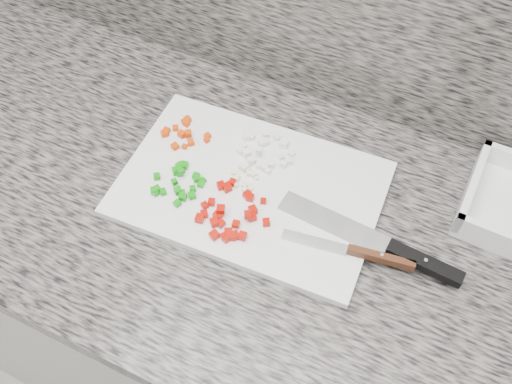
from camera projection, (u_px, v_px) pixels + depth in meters
cabinet at (253, 319)px, 1.34m from camera, size 3.92×0.62×0.86m
countertop at (251, 216)px, 0.98m from camera, size 3.96×0.64×0.04m
cutting_board at (250, 188)px, 0.97m from camera, size 0.45×0.31×0.01m
carrot_pile at (183, 133)px, 1.03m from camera, size 0.09×0.08×0.02m
onion_pile at (262, 151)px, 1.01m from camera, size 0.11×0.10×0.02m
green_pepper_pile at (179, 182)px, 0.97m from camera, size 0.09×0.09×0.02m
red_pepper_pile at (230, 215)px, 0.93m from camera, size 0.12×0.12×0.02m
garlic_pile at (244, 180)px, 0.97m from camera, size 0.05×0.05×0.01m
chef_knife at (392, 249)px, 0.89m from camera, size 0.31×0.06×0.02m
paring_knife at (364, 254)px, 0.89m from camera, size 0.21×0.05×0.02m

